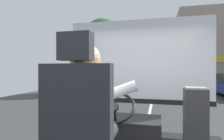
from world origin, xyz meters
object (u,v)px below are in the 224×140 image
at_px(steering_console, 120,131).
at_px(fare_box, 195,122).
at_px(parked_car_charcoal, 216,81).
at_px(bus_driver, 88,111).

distance_m(steering_console, fare_box, 0.98).
xyz_separation_m(steering_console, parked_car_charcoal, (5.53, 16.17, -0.21)).
bearing_deg(parked_car_charcoal, steering_console, -108.88).
xyz_separation_m(bus_driver, fare_box, (0.95, 1.13, -0.34)).
distance_m(bus_driver, parked_car_charcoal, 18.27).
height_order(steering_console, parked_car_charcoal, steering_console).
bearing_deg(steering_console, parked_car_charcoal, 71.12).
bearing_deg(parked_car_charcoal, bus_driver, -107.64).
distance_m(bus_driver, steering_console, 1.34).
relative_size(bus_driver, parked_car_charcoal, 0.20).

